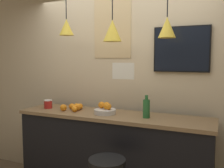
{
  "coord_description": "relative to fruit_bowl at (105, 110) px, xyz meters",
  "views": [
    {
      "loc": [
        1.16,
        -1.92,
        1.69
      ],
      "look_at": [
        0.0,
        0.69,
        1.4
      ],
      "focal_mm": 40.0,
      "sensor_mm": 36.0,
      "label": 1
    }
  ],
  "objects": [
    {
      "name": "back_wall",
      "position": [
        0.08,
        0.42,
        0.35
      ],
      "size": [
        8.0,
        0.06,
        2.9
      ],
      "color": "beige",
      "rests_on": "ground_plane"
    },
    {
      "name": "service_counter",
      "position": [
        0.08,
        0.02,
        -0.57
      ],
      "size": [
        2.28,
        0.57,
        1.05
      ],
      "color": "black",
      "rests_on": "ground_plane"
    },
    {
      "name": "fruit_bowl",
      "position": [
        0.0,
        0.0,
        0.0
      ],
      "size": [
        0.25,
        0.25,
        0.14
      ],
      "color": "beige",
      "rests_on": "service_counter"
    },
    {
      "name": "orange_pile",
      "position": [
        -0.44,
        0.03,
        -0.01
      ],
      "size": [
        0.24,
        0.26,
        0.09
      ],
      "color": "orange",
      "rests_on": "service_counter"
    },
    {
      "name": "juice_bottle",
      "position": [
        0.5,
        -0.0,
        0.06
      ],
      "size": [
        0.08,
        0.08,
        0.25
      ],
      "color": "#286B33",
      "rests_on": "service_counter"
    },
    {
      "name": "spread_jar",
      "position": [
        -0.82,
        -0.0,
        0.01
      ],
      "size": [
        0.1,
        0.1,
        0.11
      ],
      "color": "red",
      "rests_on": "service_counter"
    },
    {
      "name": "pendant_lamp_left",
      "position": [
        -0.54,
        0.03,
        0.98
      ],
      "size": [
        0.18,
        0.18,
        0.82
      ],
      "color": "black"
    },
    {
      "name": "pendant_lamp_middle",
      "position": [
        0.08,
        0.03,
        0.91
      ],
      "size": [
        0.21,
        0.21,
        0.91
      ],
      "color": "black"
    },
    {
      "name": "pendant_lamp_right",
      "position": [
        0.69,
        0.03,
        0.92
      ],
      "size": [
        0.18,
        0.18,
        0.89
      ],
      "color": "black"
    },
    {
      "name": "mounted_tv",
      "position": [
        0.8,
        0.36,
        0.7
      ],
      "size": [
        0.63,
        0.04,
        0.52
      ],
      "color": "black"
    },
    {
      "name": "hanging_menu_board",
      "position": [
        0.29,
        -0.18,
        0.47
      ],
      "size": [
        0.24,
        0.01,
        0.17
      ],
      "color": "white"
    },
    {
      "name": "wall_poster",
      "position": [
        -0.08,
        0.38,
        0.99
      ],
      "size": [
        0.51,
        0.01,
        0.78
      ],
      "color": "#DBBC84"
    }
  ]
}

